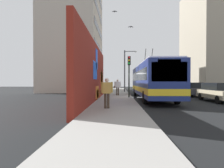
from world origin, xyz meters
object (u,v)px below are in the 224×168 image
Objects in this scene: traffic_light at (129,70)px; street_lamp at (126,68)px; parked_car_navy at (176,87)px; pedestrian_near_wall at (107,91)px; pedestrian_midblock at (118,86)px; parked_car_dark_gray at (192,89)px; city_bus at (151,80)px; parked_car_champagne at (219,92)px.

street_lamp reaches higher than traffic_light.
street_lamp reaches higher than parked_car_navy.
pedestrian_near_wall is 0.28× the size of street_lamp.
pedestrian_midblock is 0.28× the size of street_lamp.
parked_car_dark_gray is 0.66× the size of street_lamp.
parked_car_champagne is (-2.20, -5.20, -1.01)m from city_bus.
street_lamp is at bearing 85.12° from parked_car_navy.
parked_car_navy is 11.77m from traffic_light.
parked_car_dark_gray is at bearing -84.49° from pedestrian_midblock.
parked_car_navy is (5.57, 0.00, 0.00)m from parked_car_dark_gray.
parked_car_navy is 18.49m from pedestrian_near_wall.
street_lamp is (9.58, -0.12, 0.90)m from traffic_light.
city_bus is 2.38m from traffic_light.
pedestrian_midblock is (-6.39, 8.48, 0.36)m from parked_car_navy.
traffic_light is (2.19, 7.35, 2.02)m from parked_car_champagne.
pedestrian_near_wall is at bearing 139.34° from parked_car_dark_gray.
parked_car_champagne and parked_car_dark_gray have the same top height.
pedestrian_near_wall is (-4.96, 9.05, 0.34)m from parked_car_champagne.
pedestrian_near_wall is 17.03m from street_lamp.
pedestrian_midblock is 9.74m from pedestrian_near_wall.
pedestrian_near_wall is (-9.72, 0.57, -0.03)m from pedestrian_midblock.
parked_car_champagne is 1.09× the size of traffic_light.
street_lamp is at bearing 31.55° from parked_car_champagne.
parked_car_navy is at bearing -30.14° from city_bus.
traffic_light is (7.15, -1.70, 1.68)m from pedestrian_near_wall.
city_bus is 1.97× the size of street_lamp.
parked_car_dark_gray is at bearing -56.96° from city_bus.
traffic_light is at bearing 140.66° from parked_car_navy.
city_bus reaches higher than pedestrian_midblock.
parked_car_dark_gray and parked_car_navy have the same top height.
parked_car_champagne is 1.06× the size of parked_car_navy.
street_lamp is at bearing 11.96° from city_bus.
parked_car_navy is at bearing -94.88° from street_lamp.
parked_car_navy is 7.82m from street_lamp.
pedestrian_near_wall is 7.54m from traffic_light.
parked_car_dark_gray is 1.02× the size of traffic_light.
traffic_light is at bearing 90.26° from city_bus.
pedestrian_near_wall reaches higher than parked_car_navy.
pedestrian_near_wall is at bearing 118.70° from parked_car_champagne.
traffic_light reaches higher than pedestrian_midblock.
parked_car_dark_gray is 1.00× the size of parked_car_navy.
pedestrian_midblock is 3.26m from traffic_light.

